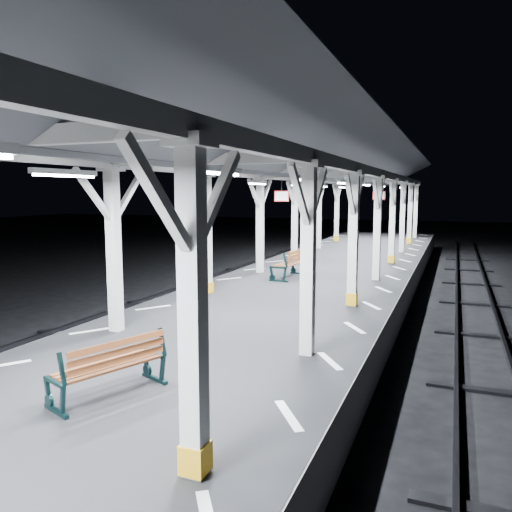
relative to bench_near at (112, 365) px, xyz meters
The scene contains 9 objects.
ground 4.97m from the bench_near, 90.48° to the left, with size 120.00×120.00×0.00m, color black.
platform 4.85m from the bench_near, 90.48° to the left, with size 6.00×50.00×1.00m, color black.
hazard_stripes_left 5.39m from the bench_near, 117.63° to the left, with size 1.00×48.00×0.01m, color silver.
hazard_stripes_right 5.35m from the bench_near, 63.13° to the left, with size 1.00×48.00×0.01m, color silver.
track_left 7.07m from the bench_near, 136.65° to the left, with size 2.20×60.00×0.16m.
track_right 7.01m from the bench_near, 43.80° to the left, with size 2.20×60.00×0.16m.
canopy 5.67m from the bench_near, 90.48° to the left, with size 5.40×49.00×4.65m.
bench_near is the anchor object (origin of this frame).
bench_mid 10.08m from the bench_near, 93.64° to the left, with size 0.82×1.80×0.95m.
Camera 1 is at (4.28, -10.09, 3.79)m, focal length 35.00 mm.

